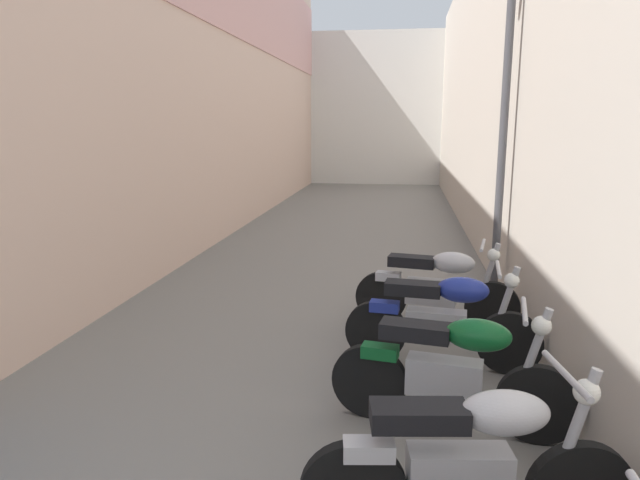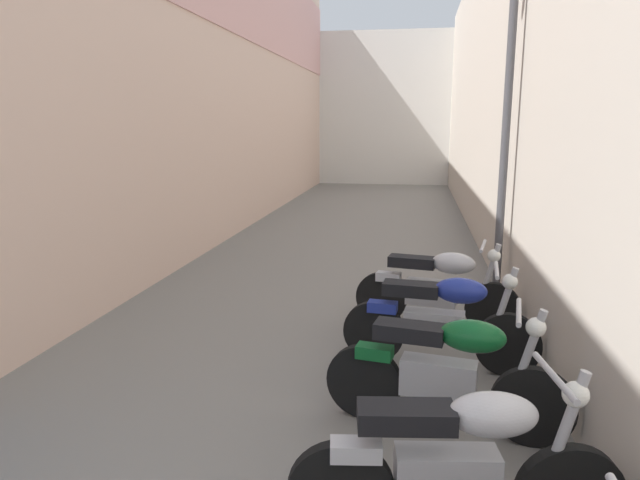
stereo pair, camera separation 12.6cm
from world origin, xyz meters
The scene contains 9 objects.
ground_plane centered at (0.00, 9.35, 0.00)m, with size 38.71×38.71×0.00m, color slate.
building_left centered at (-2.65, 11.32, 3.68)m, with size 0.45×22.71×7.27m.
building_right centered at (2.66, 11.35, 3.02)m, with size 0.45×22.71×6.03m.
building_far_end centered at (0.00, 23.71, 2.84)m, with size 7.92×2.00×5.67m, color silver.
motorcycle_third centered at (1.52, 3.55, 0.50)m, with size 1.84×0.58×1.04m.
motorcycle_fourth centered at (1.52, 4.75, 0.50)m, with size 1.84×0.58×1.04m.
motorcycle_fifth centered at (1.52, 5.91, 0.50)m, with size 1.85×0.58×1.04m.
motorcycle_sixth centered at (1.52, 6.98, 0.50)m, with size 1.83×0.58×1.04m.
street_lamp centered at (2.22, 8.02, 2.80)m, with size 0.79×0.18×4.80m.
Camera 1 is at (1.11, 0.65, 2.30)m, focal length 32.03 mm.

